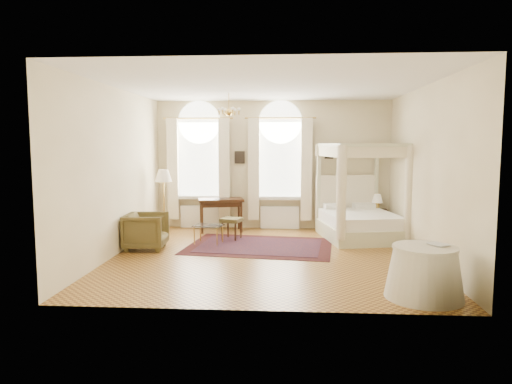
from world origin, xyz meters
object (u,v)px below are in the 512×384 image
stool (232,222)px  floor_lamp (163,179)px  armchair (146,231)px  coffee_table (208,227)px  nightstand (379,220)px  canopy_bed (360,217)px  side_table (424,273)px  writing_desk (221,203)px

stool → floor_lamp: bearing=163.5°
armchair → coffee_table: size_ratio=1.22×
nightstand → floor_lamp: 5.46m
canopy_bed → side_table: 4.11m
side_table → nightstand: bearing=85.9°
writing_desk → armchair: 2.44m
coffee_table → writing_desk: bearing=87.3°
stool → armchair: 1.99m
writing_desk → coffee_table: (-0.07, -1.45, -0.33)m
nightstand → stool: size_ratio=1.04×
coffee_table → nightstand: bearing=22.8°
coffee_table → floor_lamp: bearing=141.5°
armchair → side_table: size_ratio=0.76×
stool → coffee_table: size_ratio=0.78×
floor_lamp → armchair: bearing=-88.1°
coffee_table → side_table: size_ratio=0.62×
nightstand → side_table: bearing=-94.1°
coffee_table → stool: bearing=47.4°
canopy_bed → nightstand: 1.14m
side_table → canopy_bed: bearing=93.7°
writing_desk → armchair: writing_desk is taller
canopy_bed → coffee_table: (-3.42, -0.78, -0.13)m
nightstand → side_table: (-0.36, -5.03, 0.09)m
canopy_bed → side_table: bearing=-86.3°
canopy_bed → side_table: size_ratio=2.09×
canopy_bed → coffee_table: 3.51m
floor_lamp → side_table: (4.94, -4.33, -0.98)m
writing_desk → coffee_table: bearing=-92.7°
canopy_bed → coffee_table: size_ratio=3.35×
nightstand → coffee_table: (-4.04, -1.70, 0.10)m
writing_desk → side_table: writing_desk is taller
nightstand → stool: (-3.59, -1.21, 0.14)m
stool → coffee_table: (-0.45, -0.49, -0.04)m
nightstand → writing_desk: (-3.98, -0.25, 0.43)m
nightstand → side_table: 5.04m
stool → armchair: armchair is taller
floor_lamp → nightstand: bearing=7.5°
canopy_bed → nightstand: canopy_bed is taller
writing_desk → side_table: size_ratio=1.10×
side_table → coffee_table: bearing=137.9°
canopy_bed → writing_desk: 3.42m
armchair → floor_lamp: floor_lamp is taller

